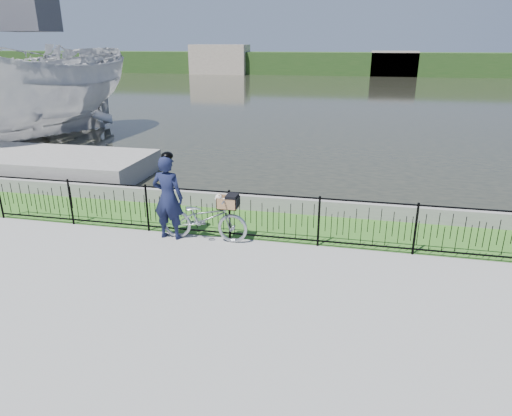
% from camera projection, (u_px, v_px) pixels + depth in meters
% --- Properties ---
extents(ground, '(120.00, 120.00, 0.00)m').
position_uv_depth(ground, '(258.00, 275.00, 8.78)').
color(ground, gray).
rests_on(ground, ground).
extents(grass_strip, '(60.00, 2.00, 0.01)m').
position_uv_depth(grass_strip, '(280.00, 225.00, 11.17)').
color(grass_strip, '#356820').
rests_on(grass_strip, ground).
extents(water, '(120.00, 120.00, 0.00)m').
position_uv_depth(water, '(339.00, 95.00, 39.09)').
color(water, '#27281E').
rests_on(water, ground).
extents(quay_wall, '(60.00, 0.30, 0.40)m').
position_uv_depth(quay_wall, '(287.00, 204.00, 12.02)').
color(quay_wall, gray).
rests_on(quay_wall, ground).
extents(fence, '(14.00, 0.06, 1.15)m').
position_uv_depth(fence, '(273.00, 218.00, 10.05)').
color(fence, black).
rests_on(fence, ground).
extents(far_treeline, '(120.00, 6.00, 3.00)m').
position_uv_depth(far_treeline, '(348.00, 64.00, 63.37)').
color(far_treeline, '#28461B').
rests_on(far_treeline, ground).
extents(far_building_left, '(8.00, 4.00, 4.00)m').
position_uv_depth(far_building_left, '(220.00, 59.00, 64.98)').
color(far_building_left, '#A29482').
rests_on(far_building_left, ground).
extents(far_building_right, '(6.00, 3.00, 3.20)m').
position_uv_depth(far_building_right, '(394.00, 64.00, 60.75)').
color(far_building_right, '#A29482').
rests_on(far_building_right, ground).
extents(dock, '(10.00, 3.00, 0.70)m').
position_uv_depth(dock, '(8.00, 162.00, 15.72)').
color(dock, gray).
rests_on(dock, ground).
extents(bicycle_rig, '(1.99, 0.69, 1.14)m').
position_uv_depth(bicycle_rig, '(205.00, 218.00, 10.19)').
color(bicycle_rig, '#A2A8AE').
rests_on(bicycle_rig, ground).
extents(cyclist, '(0.72, 0.49, 2.00)m').
position_uv_depth(cyclist, '(168.00, 197.00, 10.15)').
color(cyclist, '#131836').
rests_on(cyclist, ground).
extents(boat_near, '(5.24, 11.82, 6.24)m').
position_uv_depth(boat_near, '(37.00, 90.00, 19.41)').
color(boat_near, silver).
rests_on(boat_near, water).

